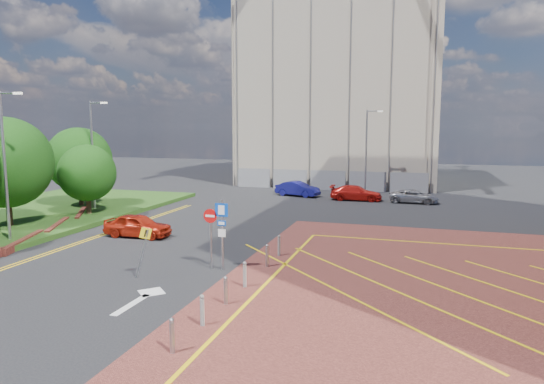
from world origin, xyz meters
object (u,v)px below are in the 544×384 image
at_px(tree_b, 6,163).
at_px(sign_cluster, 218,227).
at_px(tree_c, 87,173).
at_px(car_red_back, 356,193).
at_px(car_silver_back, 414,196).
at_px(car_red_left, 138,225).
at_px(warning_sign, 143,246).
at_px(tree_d, 79,160).
at_px(lamp_left_near, 5,160).
at_px(lamp_left_far, 93,151).
at_px(car_blue_back, 298,189).
at_px(lamp_back, 367,149).

distance_m(tree_b, sign_cluster, 16.46).
bearing_deg(tree_c, tree_b, -111.80).
bearing_deg(car_red_back, car_silver_back, -92.30).
relative_size(tree_c, car_red_left, 1.23).
height_order(tree_b, warning_sign, tree_b).
distance_m(tree_d, sign_cluster, 20.74).
relative_size(tree_c, tree_d, 0.81).
distance_m(warning_sign, car_red_back, 25.67).
bearing_deg(tree_b, lamp_left_near, -44.25).
bearing_deg(tree_c, lamp_left_far, 114.71).
height_order(lamp_left_near, car_blue_back, lamp_left_near).
distance_m(tree_c, car_silver_back, 26.09).
distance_m(warning_sign, car_red_left, 8.42).
xyz_separation_m(lamp_back, car_red_back, (-0.42, -4.24, -3.71)).
distance_m(lamp_left_near, lamp_back, 30.80).
bearing_deg(lamp_left_far, car_red_back, 33.05).
bearing_deg(tree_d, car_blue_back, 38.97).
bearing_deg(tree_c, car_red_left, -32.75).
xyz_separation_m(tree_d, lamp_left_near, (4.08, -11.00, 0.79)).
xyz_separation_m(sign_cluster, car_red_left, (-7.13, 4.73, -1.28)).
xyz_separation_m(tree_c, car_red_back, (17.15, 13.76, -2.54)).
distance_m(lamp_back, warning_sign, 30.04).
distance_m(sign_cluster, car_blue_back, 23.97).
bearing_deg(car_silver_back, tree_b, 131.47).
distance_m(lamp_left_far, car_silver_back, 26.10).
xyz_separation_m(tree_d, car_red_left, (9.67, -7.29, -3.19)).
xyz_separation_m(tree_d, lamp_left_far, (2.08, -1.00, 0.79)).
relative_size(tree_c, car_blue_back, 1.18).
xyz_separation_m(tree_b, tree_d, (-1.00, 8.00, -0.37)).
bearing_deg(sign_cluster, car_red_left, 146.45).
bearing_deg(warning_sign, sign_cluster, 42.38).
bearing_deg(lamp_left_near, car_silver_back, 45.99).
bearing_deg(lamp_left_far, car_red_left, -39.65).
bearing_deg(tree_c, tree_d, 135.00).
distance_m(tree_c, lamp_left_far, 2.65).
bearing_deg(car_blue_back, tree_b, 160.28).
bearing_deg(lamp_left_near, car_blue_back, 65.23).
height_order(tree_d, car_red_left, tree_d).
bearing_deg(lamp_left_far, warning_sign, -47.15).
xyz_separation_m(car_blue_back, car_silver_back, (10.43, -1.12, -0.12)).
xyz_separation_m(lamp_back, car_silver_back, (4.46, -4.30, -3.80)).
bearing_deg(car_red_back, lamp_left_far, 121.46).
bearing_deg(warning_sign, lamp_left_far, 132.85).
relative_size(tree_b, lamp_back, 0.84).
xyz_separation_m(tree_c, car_red_left, (6.67, -4.29, -2.52)).
relative_size(lamp_left_far, sign_cluster, 2.50).
height_order(car_red_left, car_silver_back, car_red_left).
height_order(sign_cluster, car_silver_back, sign_cluster).
relative_size(car_blue_back, car_red_back, 0.92).
relative_size(car_blue_back, car_silver_back, 1.03).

